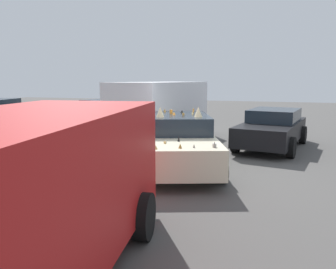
{
  "coord_description": "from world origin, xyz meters",
  "views": [
    {
      "loc": [
        -8.76,
        -2.48,
        2.39
      ],
      "look_at": [
        0.0,
        0.3,
        0.9
      ],
      "focal_mm": 36.4,
      "sensor_mm": 36.0,
      "label": 1
    }
  ],
  "objects": [
    {
      "name": "art_car_decorated",
      "position": [
        0.07,
        0.02,
        0.73
      ],
      "size": [
        5.01,
        3.23,
        1.69
      ],
      "rotation": [
        0.0,
        0.0,
        3.47
      ],
      "color": "beige",
      "rests_on": "ground"
    },
    {
      "name": "parked_sedan_near_left",
      "position": [
        8.12,
        6.57,
        0.67
      ],
      "size": [
        4.56,
        2.66,
        1.3
      ],
      "rotation": [
        0.0,
        0.0,
        -0.21
      ],
      "color": "black",
      "rests_on": "ground"
    },
    {
      "name": "parked_van_behind_left",
      "position": [
        -5.92,
        0.19,
        1.14
      ],
      "size": [
        5.36,
        2.87,
        2.02
      ],
      "rotation": [
        0.0,
        0.0,
        0.14
      ],
      "color": "#B21919",
      "rests_on": "ground"
    },
    {
      "name": "ground_plane",
      "position": [
        0.0,
        0.0,
        0.0
      ],
      "size": [
        60.0,
        60.0,
        0.0
      ],
      "primitive_type": "plane",
      "color": "#514F4C"
    },
    {
      "name": "parked_sedan_far_right",
      "position": [
        3.69,
        -2.4,
        0.69
      ],
      "size": [
        4.63,
        2.57,
        1.35
      ],
      "rotation": [
        0.0,
        0.0,
        2.95
      ],
      "color": "black",
      "rests_on": "ground"
    },
    {
      "name": "parked_van_near_right",
      "position": [
        3.92,
        1.84,
        1.28
      ],
      "size": [
        5.37,
        2.83,
        2.29
      ],
      "rotation": [
        0.0,
        0.0,
        3.0
      ],
      "color": "silver",
      "rests_on": "ground"
    }
  ]
}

